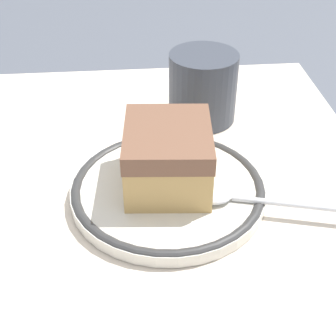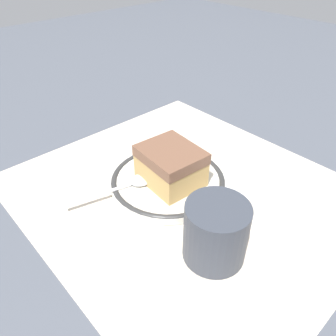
{
  "view_description": "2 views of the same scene",
  "coord_description": "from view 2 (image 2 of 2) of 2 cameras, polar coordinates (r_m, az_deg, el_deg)",
  "views": [
    {
      "loc": [
        0.37,
        -0.02,
        0.28
      ],
      "look_at": [
        0.03,
        0.01,
        0.03
      ],
      "focal_mm": 52.07,
      "sensor_mm": 36.0,
      "label": 1
    },
    {
      "loc": [
        -0.26,
        0.28,
        0.32
      ],
      "look_at": [
        0.03,
        0.01,
        0.03
      ],
      "focal_mm": 35.33,
      "sensor_mm": 36.0,
      "label": 2
    }
  ],
  "objects": [
    {
      "name": "plate",
      "position": [
        0.5,
        -0.0,
        -2.21
      ],
      "size": [
        0.17,
        0.17,
        0.01
      ],
      "color": "silver",
      "rests_on": "placemat"
    },
    {
      "name": "ground_plane",
      "position": [
        0.5,
        3.09,
        -4.16
      ],
      "size": [
        2.4,
        2.4,
        0.0
      ],
      "primitive_type": "plane",
      "color": "#4C515B"
    },
    {
      "name": "spoon",
      "position": [
        0.49,
        -6.15,
        -2.58
      ],
      "size": [
        0.05,
        0.14,
        0.01
      ],
      "color": "silver",
      "rests_on": "plate"
    },
    {
      "name": "cake_slice",
      "position": [
        0.48,
        0.48,
        0.42
      ],
      "size": [
        0.09,
        0.08,
        0.06
      ],
      "color": "tan",
      "rests_on": "plate"
    },
    {
      "name": "napkin",
      "position": [
        0.54,
        15.26,
        -1.39
      ],
      "size": [
        0.13,
        0.14,
        0.0
      ],
      "primitive_type": "cube",
      "rotation": [
        0.0,
        0.0,
        4.97
      ],
      "color": "white",
      "rests_on": "placemat"
    },
    {
      "name": "placemat",
      "position": [
        0.5,
        3.09,
        -4.1
      ],
      "size": [
        0.48,
        0.43,
        0.0
      ],
      "primitive_type": "cube",
      "color": "beige",
      "rests_on": "ground_plane"
    },
    {
      "name": "cup",
      "position": [
        0.39,
        8.15,
        -11.39
      ],
      "size": [
        0.07,
        0.07,
        0.08
      ],
      "color": "#383D47",
      "rests_on": "placemat"
    }
  ]
}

